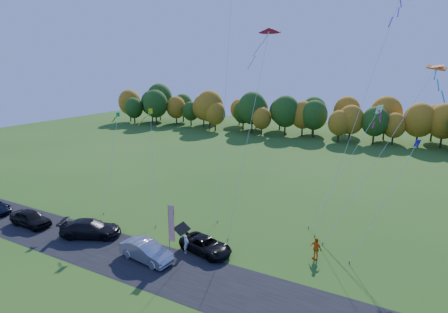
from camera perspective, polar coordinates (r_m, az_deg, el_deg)
The scene contains 19 objects.
ground at distance 32.42m, azimuth -5.10°, elevation -14.46°, with size 160.00×160.00×0.00m, color #285516.
asphalt_strip at distance 29.61m, azimuth -9.48°, elevation -17.63°, with size 90.00×6.00×0.01m, color black.
tree_line at distance 81.78m, azimuth 16.20°, elevation 2.78°, with size 116.00×12.00×10.00m, color #1E4711, non-canonical shape.
black_suv at distance 31.20m, azimuth -3.00°, elevation -14.24°, with size 2.25×4.87×1.35m, color black.
silver_sedan at distance 30.69m, azimuth -12.55°, elevation -14.81°, with size 1.72×4.94×1.63m, color #B0B1B5.
dark_truck_a at distance 36.01m, azimuth -20.95°, elevation -10.90°, with size 2.28×5.60×1.63m, color black.
dark_truck_b at distance 40.87m, azimuth -29.06°, elevation -8.78°, with size 1.89×4.69×1.60m, color black.
person_tailgate_a at distance 31.21m, azimuth -6.19°, elevation -14.02°, with size 0.59×0.39×1.62m, color silver.
person_tailgate_b at distance 31.68m, azimuth -5.95°, elevation -13.53°, with size 0.80×0.62×1.64m, color gray.
person_east at distance 31.07m, azimuth 14.75°, elevation -14.28°, with size 1.12×0.46×1.90m, color orange.
feather_flag at distance 30.69m, azimuth -8.68°, elevation -10.64°, with size 0.58×0.09×4.43m.
kite_delta_blue at distance 38.50m, azimuth 0.42°, elevation 13.43°, with size 4.82×11.13×30.65m.
kite_parafoil_orange at distance 37.90m, azimuth 21.36°, elevation 7.24°, with size 6.32×14.11×23.50m.
kite_delta_red at distance 33.79m, azimuth 4.62°, elevation 7.11°, with size 2.24×8.96×20.38m.
kite_parafoil_rainbow at distance 34.45m, azimuth 24.08°, elevation 0.18°, with size 8.92×8.43×16.16m.
kite_diamond_yellow at distance 38.03m, azimuth -11.56°, elevation -1.36°, with size 5.32×6.46×11.37m.
kite_diamond_green at distance 41.99m, azimuth -17.94°, elevation -0.74°, with size 3.09×6.37×10.65m.
kite_diamond_white at distance 36.79m, azimuth 19.02°, elevation -1.77°, with size 5.67×6.57×12.40m.
kite_diamond_blue_low at distance 30.56m, azimuth 24.42°, elevation -7.15°, with size 4.28×3.08×10.56m.
Camera 1 is at (15.63, -23.75, 15.59)m, focal length 28.00 mm.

